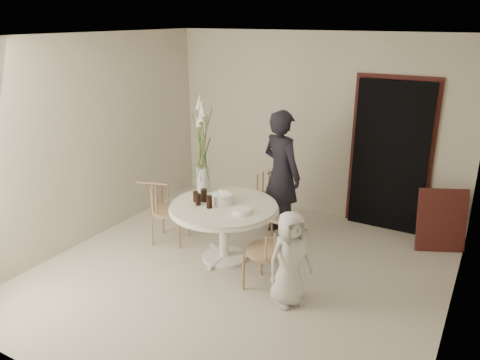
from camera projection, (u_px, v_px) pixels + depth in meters
The scene contains 18 objects.
ground at pixel (239, 274), 5.53m from camera, with size 4.50×4.50×0.00m, color beige.
room_shell at pixel (238, 142), 4.99m from camera, with size 4.50×4.50×4.50m.
doorway at pixel (390, 157), 6.44m from camera, with size 1.00×0.10×2.10m, color black.
door_trim at pixel (391, 152), 6.45m from camera, with size 1.12×0.03×2.22m, color #58231E.
table at pixel (224, 213), 5.70m from camera, with size 1.33×1.33×0.73m.
picture_frame at pixel (442, 220), 6.00m from camera, with size 0.62×0.04×0.83m, color #58231E.
chair_far at pixel (271, 190), 6.66m from camera, with size 0.48×0.52×0.84m.
chair_right at pixel (277, 246), 5.04m from camera, with size 0.53×0.49×0.84m.
chair_left at pixel (161, 203), 6.21m from camera, with size 0.57×0.55×0.83m.
girl at pixel (281, 174), 6.30m from camera, with size 0.64×0.42×1.75m, color black.
boy at pixel (290, 259), 4.83m from camera, with size 0.51×0.33×1.04m, color silver.
birthday_cake at pixel (222, 199), 5.68m from camera, with size 0.26×0.26×0.17m.
cola_tumbler_a at pixel (198, 199), 5.63m from camera, with size 0.07×0.07×0.14m, color black.
cola_tumbler_b at pixel (209, 202), 5.54m from camera, with size 0.07×0.07×0.15m, color black.
cola_tumbler_c at pixel (195, 196), 5.74m from camera, with size 0.06×0.06×0.13m, color black.
cola_tumbler_d at pixel (204, 195), 5.73m from camera, with size 0.08×0.08×0.16m, color black.
plate_stack at pixel (242, 211), 5.40m from camera, with size 0.22×0.22×0.05m, color white.
flower_vase at pixel (202, 146), 5.90m from camera, with size 0.17×0.17×1.27m.
Camera 1 is at (2.42, -4.20, 2.90)m, focal length 35.00 mm.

